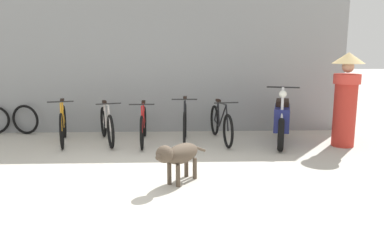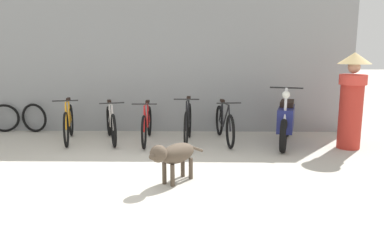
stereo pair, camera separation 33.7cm
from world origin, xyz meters
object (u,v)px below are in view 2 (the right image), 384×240
at_px(bicycle_1, 111,124).
at_px(person_in_robes, 352,96).
at_px(spare_tire_right, 4,118).
at_px(bicycle_3, 188,124).
at_px(spare_tire_left, 34,118).
at_px(bicycle_0, 69,123).
at_px(stray_dog, 174,154).
at_px(bicycle_2, 147,125).
at_px(bicycle_4, 224,124).
at_px(motorcycle, 286,121).

distance_m(bicycle_1, person_in_robes, 4.55).
relative_size(person_in_robes, spare_tire_right, 2.82).
bearing_deg(bicycle_3, spare_tire_left, -103.06).
height_order(bicycle_0, stray_dog, bicycle_0).
relative_size(bicycle_1, bicycle_2, 0.90).
xyz_separation_m(bicycle_2, spare_tire_right, (-3.25, 0.84, -0.03)).
xyz_separation_m(bicycle_4, stray_dog, (-0.83, -2.36, 0.06)).
bearing_deg(bicycle_4, bicycle_2, -94.91).
relative_size(motorcycle, person_in_robes, 1.07).
relative_size(bicycle_3, person_in_robes, 0.99).
distance_m(bicycle_1, spare_tire_left, 2.03).
bearing_deg(bicycle_4, bicycle_0, -96.69).
relative_size(bicycle_3, spare_tire_right, 2.79).
distance_m(bicycle_1, spare_tire_right, 2.65).
bearing_deg(motorcycle, spare_tire_right, -83.26).
bearing_deg(motorcycle, person_in_robes, 91.83).
xyz_separation_m(bicycle_4, person_in_robes, (2.25, -0.47, 0.62)).
xyz_separation_m(bicycle_1, spare_tire_left, (-1.87, 0.78, -0.02)).
bearing_deg(bicycle_0, stray_dog, 30.13).
bearing_deg(spare_tire_right, motorcycle, -9.21).
distance_m(bicycle_0, spare_tire_left, 1.32).
bearing_deg(bicycle_4, spare_tire_right, -106.58).
bearing_deg(bicycle_4, bicycle_1, -97.10).
relative_size(bicycle_0, person_in_robes, 0.92).
bearing_deg(bicycle_2, bicycle_3, 81.13).
xyz_separation_m(bicycle_3, stray_dog, (-0.12, -2.20, 0.02)).
bearing_deg(spare_tire_left, person_in_robes, -10.98).
bearing_deg(stray_dog, person_in_robes, 159.69).
relative_size(motorcycle, spare_tire_left, 2.93).
relative_size(bicycle_1, stray_dog, 1.73).
xyz_separation_m(motorcycle, spare_tire_left, (-5.26, 0.96, -0.14)).
height_order(bicycle_3, stray_dog, bicycle_3).
relative_size(bicycle_0, bicycle_2, 0.93).
bearing_deg(person_in_robes, spare_tire_left, 15.84).
relative_size(bicycle_2, motorcycle, 0.92).
height_order(bicycle_1, stray_dog, bicycle_1).
xyz_separation_m(bicycle_3, motorcycle, (1.87, -0.03, 0.07)).
xyz_separation_m(bicycle_0, motorcycle, (4.22, -0.15, 0.10)).
xyz_separation_m(bicycle_3, person_in_robes, (2.96, -0.31, 0.58)).
height_order(bicycle_4, person_in_robes, person_in_robes).
bearing_deg(bicycle_0, bicycle_1, 78.07).
relative_size(bicycle_4, spare_tire_right, 2.79).
distance_m(motorcycle, spare_tire_left, 5.35).
xyz_separation_m(bicycle_2, bicycle_4, (1.52, 0.07, 0.00)).
distance_m(bicycle_4, motorcycle, 1.18).
bearing_deg(spare_tire_left, stray_dog, -43.69).
xyz_separation_m(bicycle_4, spare_tire_left, (-4.11, 0.77, -0.02)).
relative_size(bicycle_4, motorcycle, 0.93).
height_order(bicycle_1, bicycle_2, same).
xyz_separation_m(bicycle_0, spare_tire_right, (-1.70, 0.81, -0.05)).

